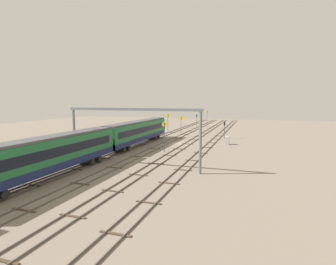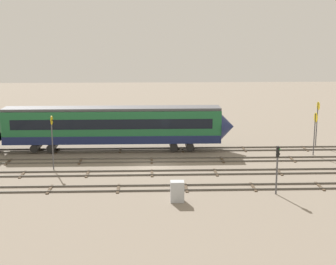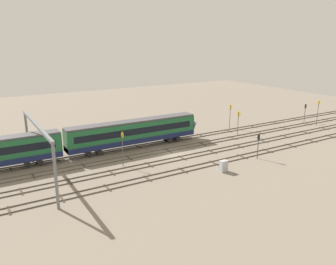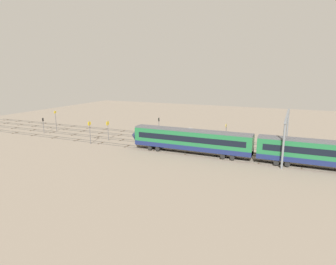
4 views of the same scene
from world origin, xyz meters
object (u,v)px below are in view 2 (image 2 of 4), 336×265
speed_sign_near_foreground (315,127)px  relay_cabinet (177,191)px  speed_sign_distant_end (317,117)px  signal_light_trackside_approach (277,163)px  speed_sign_far_trackside (52,135)px

speed_sign_near_foreground → relay_cabinet: size_ratio=2.79×
relay_cabinet → speed_sign_distant_end: bearing=47.1°
speed_sign_distant_end → relay_cabinet: speed_sign_distant_end is taller
speed_sign_distant_end → signal_light_trackside_approach: (-9.03, -17.20, -0.74)m
speed_sign_distant_end → speed_sign_far_trackside: bearing=-162.7°
signal_light_trackside_approach → speed_sign_far_trackside: bearing=157.6°
speed_sign_distant_end → relay_cabinet: 25.67m
speed_sign_near_foreground → signal_light_trackside_approach: bearing=-119.8°
speed_sign_far_trackside → speed_sign_distant_end: (28.97, 9.01, 0.05)m
speed_sign_distant_end → speed_sign_near_foreground: bearing=-111.2°
speed_sign_near_foreground → speed_sign_distant_end: bearing=68.8°
speed_sign_distant_end → signal_light_trackside_approach: bearing=-117.7°
relay_cabinet → speed_sign_near_foreground: bearing=42.3°
speed_sign_far_trackside → signal_light_trackside_approach: (19.94, -8.20, -0.69)m
speed_sign_far_trackside → speed_sign_distant_end: speed_sign_far_trackside is taller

